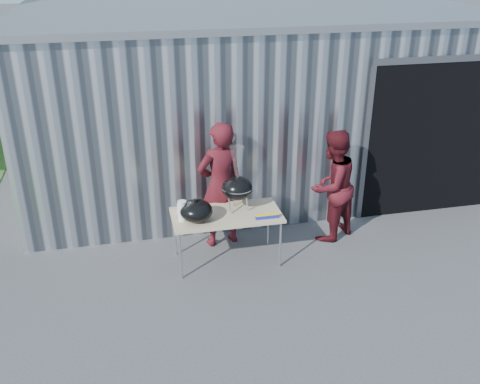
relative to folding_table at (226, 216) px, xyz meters
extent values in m
plane|color=#424244|center=(0.32, -0.86, -0.71)|extent=(80.00, 80.00, 0.00)
cube|color=#B8BDC5|center=(1.12, 3.84, 0.79)|extent=(8.00, 6.00, 3.00)
cube|color=slate|center=(1.12, 3.84, 2.34)|extent=(8.20, 6.20, 0.10)
cube|color=black|center=(3.62, 1.41, 0.54)|extent=(2.40, 1.20, 2.50)
cube|color=#4C4C51|center=(3.62, 0.84, 1.84)|extent=(2.52, 0.08, 0.10)
cube|color=tan|center=(0.00, 0.00, 0.02)|extent=(1.50, 0.75, 0.04)
cylinder|color=silver|center=(-0.69, -0.32, -0.35)|extent=(0.03, 0.03, 0.71)
cylinder|color=silver|center=(0.69, -0.32, -0.35)|extent=(0.03, 0.03, 0.71)
cylinder|color=silver|center=(-0.69, 0.31, -0.35)|extent=(0.03, 0.03, 0.71)
cylinder|color=silver|center=(0.69, 0.31, -0.35)|extent=(0.03, 0.03, 0.71)
ellipsoid|color=black|center=(0.17, 0.08, 0.38)|extent=(0.43, 0.43, 0.32)
cylinder|color=silver|center=(0.17, 0.08, 0.39)|extent=(0.43, 0.43, 0.02)
cylinder|color=silver|center=(0.17, 0.08, 0.40)|extent=(0.41, 0.41, 0.01)
cylinder|color=silver|center=(0.17, 0.22, 0.16)|extent=(0.02, 0.02, 0.24)
cylinder|color=silver|center=(0.05, 0.01, 0.16)|extent=(0.02, 0.02, 0.24)
cylinder|color=silver|center=(0.29, 0.01, 0.16)|extent=(0.02, 0.02, 0.24)
cylinder|color=#BD6544|center=(0.04, 0.08, 0.41)|extent=(0.02, 0.14, 0.02)
cylinder|color=#BD6544|center=(0.08, 0.08, 0.41)|extent=(0.02, 0.14, 0.02)
cylinder|color=#BD6544|center=(0.12, 0.08, 0.41)|extent=(0.02, 0.14, 0.02)
cylinder|color=#BD6544|center=(0.15, 0.08, 0.41)|extent=(0.02, 0.14, 0.02)
cylinder|color=#BD6544|center=(0.19, 0.08, 0.41)|extent=(0.02, 0.14, 0.02)
cylinder|color=#BD6544|center=(0.23, 0.08, 0.41)|extent=(0.02, 0.14, 0.02)
cylinder|color=#BD6544|center=(0.26, 0.08, 0.41)|extent=(0.02, 0.14, 0.02)
cylinder|color=#BD6544|center=(0.30, 0.08, 0.41)|extent=(0.02, 0.14, 0.02)
cone|color=silver|center=(0.17, 0.08, 0.70)|extent=(0.20, 0.20, 0.55)
ellipsoid|color=black|center=(-0.43, -0.10, 0.18)|extent=(0.44, 0.44, 0.29)
cylinder|color=black|center=(-0.43, -0.10, 0.34)|extent=(0.05, 0.05, 0.03)
cylinder|color=white|center=(-0.61, -0.05, 0.18)|extent=(0.12, 0.12, 0.28)
cube|color=white|center=(-0.55, 0.18, 0.09)|extent=(0.20, 0.15, 0.10)
cube|color=navy|center=(0.51, -0.25, 0.07)|extent=(0.32, 0.05, 0.05)
cube|color=yellow|center=(0.51, -0.25, 0.10)|extent=(0.32, 0.05, 0.01)
imported|color=#4A1017|center=(0.02, 0.53, 0.24)|extent=(0.78, 0.60, 1.90)
imported|color=#4A1017|center=(1.67, 0.34, 0.15)|extent=(1.05, 0.98, 1.72)
camera|label=1|loc=(-1.24, -6.41, 3.41)|focal=40.00mm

